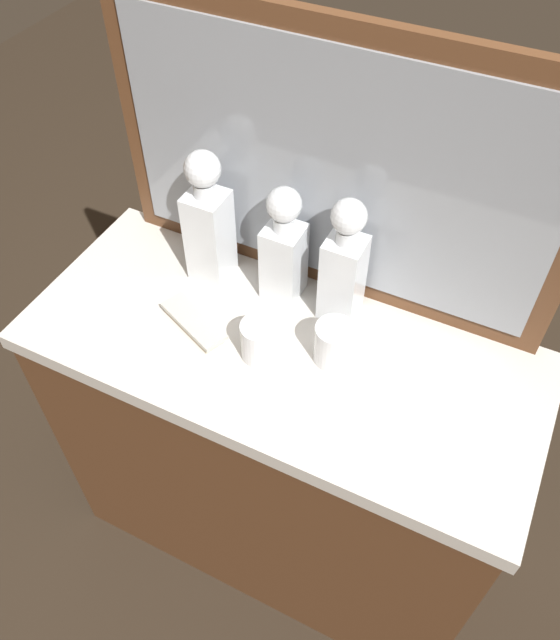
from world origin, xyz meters
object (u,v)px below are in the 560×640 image
crystal_tumbler_rear (334,345)px  crystal_tumbler_far_right (260,342)px  crystal_decanter_rear (343,271)px  crystal_decanter_far_left (209,228)px  silver_brush_left (194,323)px  crystal_decanter_front (284,254)px

crystal_tumbler_rear → crystal_tumbler_far_right: size_ratio=1.05×
crystal_decanter_rear → crystal_tumbler_rear: 0.15m
crystal_decanter_far_left → crystal_tumbler_rear: (0.34, -0.11, -0.09)m
silver_brush_left → crystal_decanter_front: bearing=55.6°
crystal_decanter_front → crystal_tumbler_rear: 0.22m
crystal_decanter_rear → crystal_tumbler_rear: (0.04, -0.12, -0.08)m
crystal_decanter_rear → crystal_tumbler_rear: bearing=-73.1°
crystal_decanter_far_left → silver_brush_left: bearing=-73.3°
crystal_decanter_far_left → silver_brush_left: (0.05, -0.16, -0.11)m
crystal_decanter_front → crystal_tumbler_rear: size_ratio=3.03×
crystal_decanter_front → crystal_tumbler_far_right: size_ratio=3.18×
crystal_decanter_front → crystal_decanter_far_left: size_ratio=0.87×
crystal_tumbler_rear → silver_brush_left: 0.30m
crystal_decanter_front → crystal_tumbler_far_right: 0.20m
crystal_tumbler_rear → silver_brush_left: size_ratio=0.52×
crystal_decanter_front → crystal_decanter_rear: crystal_decanter_rear is taller
crystal_decanter_front → crystal_decanter_far_left: 0.17m
crystal_decanter_front → silver_brush_left: (-0.12, -0.18, -0.10)m
crystal_tumbler_far_right → crystal_decanter_far_left: bearing=141.2°
crystal_decanter_rear → silver_brush_left: 0.33m
crystal_tumbler_rear → crystal_tumbler_far_right: bearing=-157.5°
silver_brush_left → crystal_decanter_rear: bearing=34.6°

